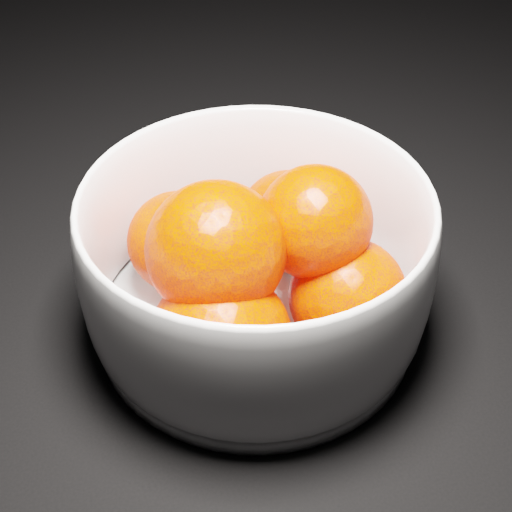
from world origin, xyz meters
name	(u,v)px	position (x,y,z in m)	size (l,w,h in m)	color
ground	(286,148)	(0.00, 0.00, 0.00)	(3.00, 3.00, 0.00)	black
bowl	(256,262)	(-0.10, -0.23, 0.06)	(0.25, 0.25, 0.12)	silver
orange_pile	(257,267)	(-0.11, -0.24, 0.07)	(0.18, 0.19, 0.14)	#FF2800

